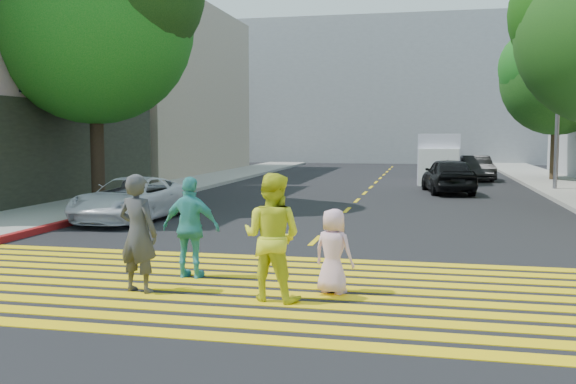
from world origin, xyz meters
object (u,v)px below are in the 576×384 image
(pedestrian_extra, at_px, (191,228))
(white_van, at_px, (440,160))
(dark_car_parked, at_px, (476,168))
(pedestrian_woman, at_px, (272,237))
(silver_car, at_px, (443,162))
(pedestrian_child, at_px, (333,251))
(dark_car_near, at_px, (448,175))
(white_sedan, at_px, (132,199))
(tree_right_far, at_px, (559,73))
(tree_left, at_px, (96,12))
(pedestrian_man, at_px, (138,233))

(pedestrian_extra, height_order, white_van, white_van)
(pedestrian_extra, height_order, dark_car_parked, pedestrian_extra)
(pedestrian_woman, distance_m, silver_car, 31.00)
(pedestrian_child, distance_m, dark_car_near, 17.65)
(white_sedan, height_order, white_van, white_van)
(tree_right_far, distance_m, pedestrian_woman, 27.16)
(white_sedan, height_order, dark_car_near, dark_car_near)
(silver_car, bearing_deg, pedestrian_woman, 88.84)
(pedestrian_extra, bearing_deg, white_van, -98.29)
(tree_left, relative_size, pedestrian_man, 5.14)
(pedestrian_extra, xyz_separation_m, silver_car, (4.86, 29.71, -0.15))
(pedestrian_woman, bearing_deg, dark_car_near, -88.15)
(silver_car, distance_m, white_van, 7.01)
(white_van, bearing_deg, tree_left, -128.40)
(tree_left, height_order, pedestrian_woman, tree_left)
(tree_right_far, xyz_separation_m, dark_car_parked, (-3.80, 0.54, -4.82))
(pedestrian_woman, relative_size, white_van, 0.36)
(pedestrian_woman, distance_m, dark_car_parked, 26.35)
(dark_car_parked, bearing_deg, tree_right_far, -14.41)
(tree_right_far, distance_m, dark_car_near, 10.26)
(pedestrian_extra, xyz_separation_m, white_sedan, (-4.24, 6.47, -0.26))
(tree_left, height_order, dark_car_near, tree_left)
(dark_car_parked, height_order, white_van, white_van)
(pedestrian_man, bearing_deg, white_sedan, -50.10)
(tree_left, bearing_deg, silver_car, 60.08)
(pedestrian_child, height_order, white_sedan, pedestrian_child)
(pedestrian_man, bearing_deg, pedestrian_woman, -166.87)
(tree_left, distance_m, dark_car_near, 14.95)
(pedestrian_man, relative_size, silver_car, 0.37)
(silver_car, bearing_deg, dark_car_parked, 112.73)
(tree_right_far, bearing_deg, white_van, -165.09)
(silver_car, relative_size, dark_car_parked, 1.26)
(pedestrian_man, height_order, dark_car_parked, pedestrian_man)
(tree_right_far, relative_size, pedestrian_man, 4.36)
(tree_left, bearing_deg, dark_car_parked, 49.16)
(pedestrian_child, distance_m, pedestrian_extra, 2.60)
(pedestrian_extra, bearing_deg, tree_left, -51.24)
(pedestrian_extra, relative_size, white_sedan, 0.39)
(tree_right_far, relative_size, silver_car, 1.63)
(tree_left, bearing_deg, pedestrian_woman, -51.19)
(pedestrian_woman, distance_m, dark_car_near, 18.35)
(pedestrian_extra, bearing_deg, silver_car, -96.30)
(white_van, bearing_deg, silver_car, 89.41)
(tree_right_far, height_order, white_van, tree_right_far)
(pedestrian_extra, relative_size, dark_car_parked, 0.44)
(pedestrian_child, relative_size, dark_car_parked, 0.34)
(white_sedan, height_order, dark_car_parked, dark_car_parked)
(dark_car_near, bearing_deg, silver_car, -98.65)
(white_sedan, bearing_deg, pedestrian_child, -43.15)
(silver_car, bearing_deg, dark_car_near, 94.40)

